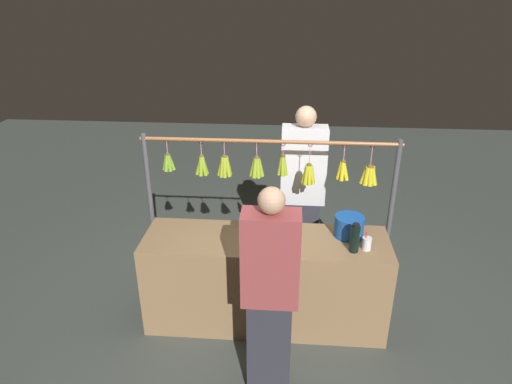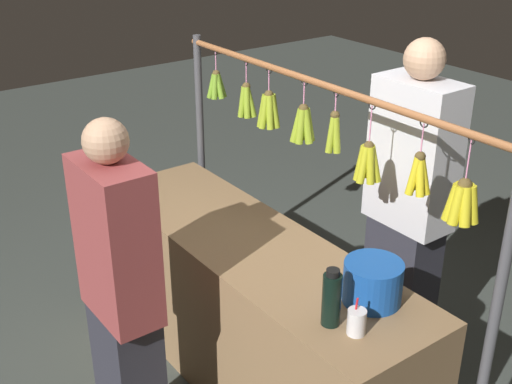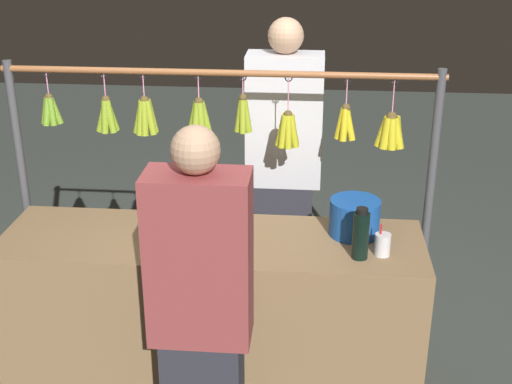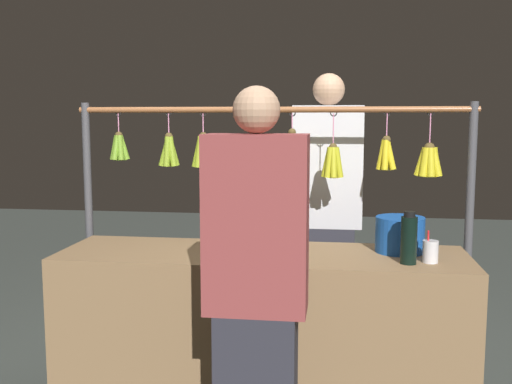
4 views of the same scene
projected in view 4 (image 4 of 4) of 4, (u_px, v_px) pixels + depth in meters
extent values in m
cube|color=olive|center=(262.00, 332.00, 2.94)|extent=(1.98, 0.58, 0.81)
cylinder|color=#4C4C51|center=(468.00, 249.00, 3.12)|extent=(0.04, 0.04, 1.54)
cylinder|color=#4C4C51|center=(90.00, 238.00, 3.40)|extent=(0.04, 0.04, 1.54)
cylinder|color=#9E6038|center=(271.00, 110.00, 3.17)|extent=(2.15, 0.03, 0.03)
torus|color=black|center=(431.00, 113.00, 3.06)|extent=(0.04, 0.02, 0.04)
cylinder|color=pink|center=(430.00, 131.00, 3.07)|extent=(0.01, 0.01, 0.18)
sphere|color=brown|center=(429.00, 148.00, 3.08)|extent=(0.05, 0.05, 0.05)
cylinder|color=gold|center=(422.00, 162.00, 3.09)|extent=(0.08, 0.04, 0.16)
cylinder|color=gold|center=(425.00, 162.00, 3.07)|extent=(0.06, 0.06, 0.16)
cylinder|color=gold|center=(431.00, 163.00, 3.05)|extent=(0.04, 0.07, 0.16)
cylinder|color=gold|center=(435.00, 162.00, 3.07)|extent=(0.07, 0.06, 0.16)
cylinder|color=gold|center=(435.00, 162.00, 3.10)|extent=(0.06, 0.05, 0.16)
cylinder|color=gold|center=(430.00, 162.00, 3.12)|extent=(0.05, 0.08, 0.16)
cylinder|color=gold|center=(424.00, 162.00, 3.12)|extent=(0.07, 0.07, 0.16)
torus|color=black|center=(387.00, 113.00, 3.09)|extent=(0.04, 0.01, 0.04)
cylinder|color=pink|center=(387.00, 127.00, 3.10)|extent=(0.01, 0.01, 0.14)
sphere|color=brown|center=(387.00, 140.00, 3.11)|extent=(0.04, 0.04, 0.04)
cylinder|color=yellow|center=(382.00, 155.00, 3.12)|extent=(0.06, 0.04, 0.16)
cylinder|color=yellow|center=(385.00, 155.00, 3.10)|extent=(0.04, 0.06, 0.16)
cylinder|color=yellow|center=(390.00, 155.00, 3.10)|extent=(0.07, 0.05, 0.17)
cylinder|color=yellow|center=(389.00, 155.00, 3.12)|extent=(0.07, 0.05, 0.17)
cylinder|color=yellow|center=(384.00, 155.00, 3.14)|extent=(0.05, 0.07, 0.17)
torus|color=black|center=(334.00, 113.00, 3.13)|extent=(0.04, 0.01, 0.04)
cylinder|color=pink|center=(333.00, 130.00, 3.14)|extent=(0.01, 0.01, 0.18)
sphere|color=brown|center=(333.00, 147.00, 3.15)|extent=(0.04, 0.04, 0.04)
cylinder|color=gold|center=(327.00, 162.00, 3.16)|extent=(0.07, 0.04, 0.17)
cylinder|color=gold|center=(329.00, 163.00, 3.14)|extent=(0.05, 0.05, 0.17)
cylinder|color=gold|center=(334.00, 163.00, 3.13)|extent=(0.04, 0.07, 0.17)
cylinder|color=gold|center=(338.00, 163.00, 3.14)|extent=(0.06, 0.04, 0.17)
cylinder|color=gold|center=(338.00, 162.00, 3.17)|extent=(0.07, 0.05, 0.17)
cylinder|color=gold|center=(333.00, 162.00, 3.19)|extent=(0.04, 0.07, 0.17)
cylinder|color=gold|center=(330.00, 162.00, 3.19)|extent=(0.04, 0.05, 0.17)
torus|color=black|center=(292.00, 113.00, 3.16)|extent=(0.04, 0.01, 0.04)
cylinder|color=pink|center=(292.00, 123.00, 3.16)|extent=(0.01, 0.01, 0.10)
sphere|color=brown|center=(292.00, 132.00, 3.17)|extent=(0.04, 0.04, 0.04)
cylinder|color=#9AB127|center=(289.00, 148.00, 3.18)|extent=(0.06, 0.03, 0.18)
cylinder|color=#9AB127|center=(292.00, 149.00, 3.16)|extent=(0.03, 0.06, 0.18)
cylinder|color=#9AB127|center=(295.00, 148.00, 3.18)|extent=(0.06, 0.03, 0.18)
cylinder|color=#9AB127|center=(292.00, 148.00, 3.20)|extent=(0.04, 0.06, 0.18)
torus|color=black|center=(252.00, 113.00, 3.18)|extent=(0.04, 0.01, 0.04)
cylinder|color=pink|center=(252.00, 125.00, 3.19)|extent=(0.01, 0.01, 0.13)
sphere|color=brown|center=(252.00, 137.00, 3.20)|extent=(0.05, 0.05, 0.05)
cylinder|color=#90AE28|center=(247.00, 152.00, 3.21)|extent=(0.07, 0.04, 0.17)
cylinder|color=#90AE28|center=(249.00, 153.00, 3.19)|extent=(0.05, 0.07, 0.17)
cylinder|color=#90AE28|center=(254.00, 153.00, 3.19)|extent=(0.05, 0.06, 0.17)
cylinder|color=#90AE28|center=(257.00, 152.00, 3.21)|extent=(0.07, 0.04, 0.17)
cylinder|color=#90AE28|center=(255.00, 152.00, 3.23)|extent=(0.05, 0.06, 0.17)
cylinder|color=#90AE28|center=(250.00, 152.00, 3.24)|extent=(0.05, 0.05, 0.17)
torus|color=black|center=(203.00, 113.00, 3.22)|extent=(0.04, 0.01, 0.04)
cylinder|color=pink|center=(203.00, 125.00, 3.23)|extent=(0.01, 0.01, 0.12)
sphere|color=brown|center=(203.00, 136.00, 3.24)|extent=(0.05, 0.05, 0.05)
cylinder|color=#98B027|center=(198.00, 152.00, 3.25)|extent=(0.07, 0.04, 0.17)
cylinder|color=#98B027|center=(199.00, 152.00, 3.23)|extent=(0.05, 0.06, 0.18)
cylinder|color=#98B027|center=(203.00, 152.00, 3.22)|extent=(0.04, 0.06, 0.17)
cylinder|color=#98B027|center=(208.00, 152.00, 3.23)|extent=(0.06, 0.05, 0.18)
cylinder|color=#98B027|center=(209.00, 152.00, 3.26)|extent=(0.06, 0.05, 0.18)
cylinder|color=#98B027|center=(206.00, 152.00, 3.27)|extent=(0.04, 0.06, 0.18)
cylinder|color=#98B027|center=(200.00, 152.00, 3.27)|extent=(0.06, 0.06, 0.18)
torus|color=black|center=(168.00, 113.00, 3.25)|extent=(0.04, 0.01, 0.04)
cylinder|color=pink|center=(169.00, 125.00, 3.26)|extent=(0.01, 0.01, 0.13)
sphere|color=brown|center=(169.00, 137.00, 3.26)|extent=(0.04, 0.04, 0.04)
cylinder|color=#8AAB29|center=(165.00, 152.00, 3.27)|extent=(0.08, 0.04, 0.17)
cylinder|color=#8AAB29|center=(167.00, 152.00, 3.25)|extent=(0.04, 0.06, 0.17)
cylinder|color=#8AAB29|center=(172.00, 152.00, 3.26)|extent=(0.06, 0.05, 0.17)
cylinder|color=#8AAB29|center=(173.00, 151.00, 3.28)|extent=(0.07, 0.06, 0.17)
cylinder|color=#8AAB29|center=(169.00, 151.00, 3.29)|extent=(0.05, 0.07, 0.17)
torus|color=black|center=(118.00, 113.00, 3.29)|extent=(0.04, 0.02, 0.04)
cylinder|color=pink|center=(119.00, 125.00, 3.29)|extent=(0.01, 0.01, 0.12)
sphere|color=brown|center=(119.00, 135.00, 3.30)|extent=(0.04, 0.04, 0.04)
cylinder|color=#73A42B|center=(115.00, 148.00, 3.31)|extent=(0.06, 0.03, 0.14)
cylinder|color=#73A42B|center=(116.00, 148.00, 3.29)|extent=(0.05, 0.06, 0.14)
cylinder|color=#73A42B|center=(120.00, 148.00, 3.29)|extent=(0.05, 0.05, 0.14)
cylinder|color=#73A42B|center=(124.00, 148.00, 3.31)|extent=(0.07, 0.04, 0.14)
cylinder|color=#73A42B|center=(122.00, 148.00, 3.33)|extent=(0.05, 0.06, 0.14)
cylinder|color=#73A42B|center=(118.00, 148.00, 3.33)|extent=(0.05, 0.05, 0.14)
cylinder|color=black|center=(409.00, 240.00, 2.65)|extent=(0.07, 0.07, 0.21)
cylinder|color=black|center=(410.00, 214.00, 2.64)|extent=(0.05, 0.05, 0.02)
cylinder|color=#184EA5|center=(400.00, 235.00, 2.89)|extent=(0.24, 0.24, 0.17)
cylinder|color=silver|center=(430.00, 252.00, 2.68)|extent=(0.07, 0.07, 0.10)
cylinder|color=red|center=(428.00, 247.00, 2.68)|extent=(0.01, 0.02, 0.15)
cube|color=#2D2D38|center=(326.00, 292.00, 3.60)|extent=(0.33, 0.22, 0.81)
cube|color=silver|center=(328.00, 166.00, 3.51)|extent=(0.41, 0.22, 0.71)
sphere|color=tan|center=(329.00, 89.00, 3.45)|extent=(0.19, 0.19, 0.19)
cube|color=#993F3F|center=(256.00, 224.00, 2.16)|extent=(0.37, 0.20, 0.65)
sphere|color=tan|center=(256.00, 110.00, 2.11)|extent=(0.17, 0.17, 0.17)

